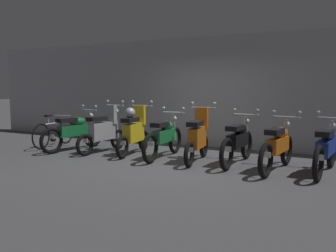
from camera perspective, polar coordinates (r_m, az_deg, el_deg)
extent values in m
plane|color=#4C4C4F|center=(7.50, 0.82, -6.07)|extent=(80.00, 80.00, 0.00)
cube|color=#ADADB2|center=(9.60, 7.42, 5.57)|extent=(16.00, 0.30, 2.99)
torus|color=black|center=(9.67, -12.25, -1.46)|extent=(0.20, 0.66, 0.65)
torus|color=black|center=(8.89, -18.62, -2.32)|extent=(0.20, 0.66, 0.65)
cube|color=#197238|center=(9.24, -15.33, -0.71)|extent=(0.36, 0.86, 0.28)
ellipsoid|color=#197238|center=(9.31, -14.61, 0.73)|extent=(0.33, 0.48, 0.22)
cube|color=black|center=(9.10, -16.29, 0.93)|extent=(0.33, 0.55, 0.10)
cylinder|color=#B7BABF|center=(9.53, -12.82, 2.59)|extent=(0.56, 0.13, 0.04)
sphere|color=#B7BABF|center=(9.73, -13.82, 3.23)|extent=(0.07, 0.07, 0.07)
sphere|color=#B7BABF|center=(9.33, -11.81, 3.15)|extent=(0.07, 0.07, 0.07)
cylinder|color=#B7BABF|center=(9.60, -12.53, 0.40)|extent=(0.08, 0.17, 0.65)
sphere|color=silver|center=(9.58, -12.56, 1.71)|extent=(0.12, 0.12, 0.12)
cube|color=white|center=(8.89, -18.51, -1.66)|extent=(0.16, 0.04, 0.10)
torus|color=black|center=(9.22, -8.22, -2.13)|extent=(0.16, 0.54, 0.53)
torus|color=black|center=(8.42, -13.53, -3.04)|extent=(0.16, 0.54, 0.53)
cube|color=#9EA0A8|center=(8.77, -10.79, -0.82)|extent=(0.31, 0.76, 0.44)
cube|color=#9EA0A8|center=(8.98, -9.28, 1.93)|extent=(0.29, 0.15, 0.48)
cube|color=black|center=(8.63, -11.59, 1.18)|extent=(0.30, 0.55, 0.10)
cylinder|color=#B7BABF|center=(9.06, -8.70, 3.38)|extent=(0.56, 0.11, 0.04)
sphere|color=#B7BABF|center=(9.24, -9.89, 4.03)|extent=(0.07, 0.07, 0.07)
sphere|color=#B7BABF|center=(8.88, -7.48, 3.98)|extent=(0.07, 0.07, 0.07)
cylinder|color=#B7BABF|center=(9.13, -8.45, 0.44)|extent=(0.07, 0.15, 0.85)
sphere|color=silver|center=(9.11, -8.49, 2.45)|extent=(0.12, 0.12, 0.12)
cube|color=white|center=(8.42, -13.43, -2.35)|extent=(0.16, 0.03, 0.10)
torus|color=black|center=(8.93, -4.02, -2.35)|extent=(0.15, 0.54, 0.53)
torus|color=black|center=(7.92, -7.55, -3.50)|extent=(0.15, 0.54, 0.53)
cube|color=gold|center=(8.39, -5.70, -1.07)|extent=(0.30, 0.76, 0.44)
cube|color=gold|center=(8.65, -4.70, 1.83)|extent=(0.29, 0.15, 0.48)
cube|color=black|center=(8.21, -6.23, 1.01)|extent=(0.29, 0.54, 0.10)
cylinder|color=#B7BABF|center=(8.76, -4.32, 3.33)|extent=(0.56, 0.10, 0.04)
sphere|color=#B7BABF|center=(8.87, -5.85, 4.00)|extent=(0.07, 0.07, 0.07)
sphere|color=#B7BABF|center=(8.65, -2.76, 3.97)|extent=(0.07, 0.07, 0.07)
cylinder|color=#B7BABF|center=(8.84, -4.17, 0.30)|extent=(0.07, 0.15, 0.85)
sphere|color=silver|center=(8.81, -4.18, 2.37)|extent=(0.12, 0.12, 0.12)
cube|color=white|center=(7.93, -7.48, -2.76)|extent=(0.16, 0.03, 0.10)
sphere|color=#9EA0A8|center=(8.19, -6.24, 2.20)|extent=(0.24, 0.24, 0.24)
torus|color=black|center=(8.53, 1.18, -2.34)|extent=(0.11, 0.65, 0.65)
torus|color=black|center=(7.38, -2.95, -3.71)|extent=(0.11, 0.65, 0.65)
cube|color=#197238|center=(7.92, -0.74, -1.62)|extent=(0.25, 0.84, 0.28)
ellipsoid|color=#197238|center=(8.03, -0.25, 0.07)|extent=(0.27, 0.45, 0.22)
cube|color=black|center=(7.72, -1.33, 0.27)|extent=(0.26, 0.53, 0.10)
cylinder|color=#B7BABF|center=(8.36, 0.90, 2.24)|extent=(0.56, 0.05, 0.04)
sphere|color=#B7BABF|center=(8.46, -0.70, 2.97)|extent=(0.07, 0.07, 0.07)
sphere|color=#B7BABF|center=(8.25, 2.55, 2.88)|extent=(0.07, 0.07, 0.07)
cylinder|color=#B7BABF|center=(8.44, 1.04, -0.24)|extent=(0.06, 0.16, 0.65)
sphere|color=silver|center=(8.42, 1.04, 1.25)|extent=(0.12, 0.12, 0.12)
cube|color=white|center=(7.38, -2.86, -2.91)|extent=(0.16, 0.02, 0.10)
torus|color=black|center=(8.11, 5.92, -3.25)|extent=(0.15, 0.54, 0.53)
torus|color=black|center=(7.02, 3.49, -4.72)|extent=(0.15, 0.54, 0.53)
cube|color=orange|center=(7.52, 4.81, -1.91)|extent=(0.30, 0.76, 0.44)
cube|color=orange|center=(7.80, 5.54, 1.34)|extent=(0.29, 0.15, 0.48)
cube|color=black|center=(7.33, 4.49, 0.40)|extent=(0.30, 0.54, 0.10)
cylinder|color=#B7BABF|center=(7.92, 5.82, 3.00)|extent=(0.56, 0.10, 0.04)
sphere|color=#B7BABF|center=(7.99, 4.02, 3.77)|extent=(0.07, 0.07, 0.07)
sphere|color=#B7BABF|center=(7.85, 7.67, 3.68)|extent=(0.07, 0.07, 0.07)
cylinder|color=#B7BABF|center=(8.01, 5.87, -0.34)|extent=(0.07, 0.15, 0.85)
sphere|color=silver|center=(7.98, 5.90, 1.94)|extent=(0.12, 0.12, 0.12)
cube|color=white|center=(7.03, 3.55, -3.89)|extent=(0.16, 0.03, 0.10)
torus|color=black|center=(8.04, 12.80, -3.02)|extent=(0.12, 0.65, 0.65)
torus|color=black|center=(6.83, 9.60, -4.61)|extent=(0.12, 0.65, 0.65)
cube|color=black|center=(7.40, 11.36, -2.30)|extent=(0.26, 0.84, 0.28)
ellipsoid|color=black|center=(7.52, 11.78, -0.49)|extent=(0.28, 0.45, 0.22)
cube|color=black|center=(7.19, 10.96, -0.29)|extent=(0.26, 0.53, 0.10)
cylinder|color=#B7BABF|center=(7.86, 12.70, 1.83)|extent=(0.56, 0.06, 0.04)
sphere|color=#B7BABF|center=(7.94, 10.92, 2.64)|extent=(0.07, 0.07, 0.07)
sphere|color=#B7BABF|center=(7.78, 14.55, 2.48)|extent=(0.07, 0.07, 0.07)
cylinder|color=#B7BABF|center=(7.95, 12.75, -0.80)|extent=(0.06, 0.16, 0.65)
sphere|color=silver|center=(7.93, 12.78, 0.78)|extent=(0.12, 0.12, 0.12)
cube|color=white|center=(6.83, 9.69, -3.75)|extent=(0.16, 0.02, 0.10)
torus|color=black|center=(7.64, 18.92, -3.70)|extent=(0.17, 0.66, 0.65)
torus|color=black|center=(6.41, 15.76, -5.46)|extent=(0.17, 0.66, 0.65)
cube|color=orange|center=(6.99, 17.53, -2.98)|extent=(0.32, 0.85, 0.28)
ellipsoid|color=orange|center=(7.11, 17.96, -1.05)|extent=(0.31, 0.47, 0.22)
cube|color=black|center=(6.78, 17.15, -0.85)|extent=(0.30, 0.55, 0.10)
cylinder|color=#B7BABF|center=(7.45, 18.89, 1.41)|extent=(0.56, 0.11, 0.04)
sphere|color=#B7BABF|center=(7.52, 17.01, 2.28)|extent=(0.07, 0.07, 0.07)
sphere|color=#B7BABF|center=(7.38, 20.86, 2.07)|extent=(0.07, 0.07, 0.07)
cylinder|color=#B7BABF|center=(7.54, 18.89, -1.36)|extent=(0.08, 0.17, 0.65)
sphere|color=silver|center=(7.52, 18.95, 0.30)|extent=(0.12, 0.12, 0.12)
cube|color=white|center=(6.42, 15.86, -4.55)|extent=(0.16, 0.03, 0.10)
torus|color=black|center=(7.72, 25.29, -3.87)|extent=(0.17, 0.66, 0.65)
torus|color=black|center=(6.45, 23.48, -5.68)|extent=(0.17, 0.66, 0.65)
cube|color=#1E389E|center=(7.05, 24.54, -3.18)|extent=(0.32, 0.85, 0.28)
ellipsoid|color=#1E389E|center=(7.17, 24.83, -1.26)|extent=(0.31, 0.47, 0.22)
cube|color=black|center=(6.83, 24.38, -1.08)|extent=(0.30, 0.55, 0.10)
cylinder|color=#B7BABF|center=(7.53, 25.42, 1.19)|extent=(0.56, 0.10, 0.04)
sphere|color=#B7BABF|center=(7.57, 23.51, 2.05)|extent=(0.07, 0.07, 0.07)
cylinder|color=#B7BABF|center=(7.62, 25.35, -1.56)|extent=(0.08, 0.16, 0.65)
sphere|color=silver|center=(7.59, 25.42, 0.09)|extent=(0.12, 0.12, 0.12)
cube|color=white|center=(6.46, 23.56, -4.77)|extent=(0.16, 0.03, 0.10)
torus|color=black|center=(10.45, -16.45, -0.92)|extent=(0.12, 0.68, 0.68)
torus|color=black|center=(9.63, -20.16, -1.64)|extent=(0.12, 0.68, 0.68)
cylinder|color=silver|center=(10.00, -18.28, 0.44)|extent=(0.12, 0.68, 0.04)
cylinder|color=silver|center=(9.83, -19.06, 0.90)|extent=(0.03, 0.03, 0.22)
cube|color=black|center=(9.82, -19.09, 1.60)|extent=(0.13, 0.23, 0.05)
cylinder|color=#B7BABF|center=(10.30, -16.95, 1.65)|extent=(0.50, 0.09, 0.03)
cylinder|color=black|center=(10.01, -18.38, -2.17)|extent=(0.13, 0.11, 0.10)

